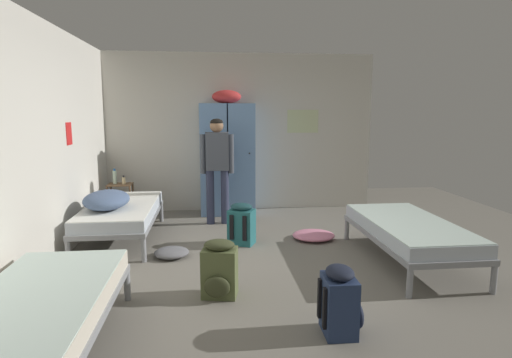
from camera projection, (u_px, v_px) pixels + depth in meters
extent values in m
plane|color=slate|center=(259.00, 266.00, 4.79)|extent=(9.10, 9.10, 0.00)
cube|color=beige|center=(240.00, 133.00, 7.39)|extent=(4.67, 0.06, 2.71)
cube|color=beige|center=(34.00, 148.00, 4.33)|extent=(0.06, 5.69, 2.71)
cube|color=beige|center=(303.00, 121.00, 7.45)|extent=(0.55, 0.01, 0.40)
cube|color=red|center=(69.00, 134.00, 5.29)|extent=(0.01, 0.20, 0.28)
cube|color=#6B93C6|center=(213.00, 159.00, 7.11)|extent=(0.44, 0.52, 1.85)
cylinder|color=black|center=(221.00, 154.00, 6.83)|extent=(0.02, 0.03, 0.02)
cube|color=#6B93C6|center=(241.00, 159.00, 7.16)|extent=(0.44, 0.52, 1.85)
cylinder|color=black|center=(249.00, 153.00, 6.88)|extent=(0.02, 0.03, 0.02)
ellipsoid|color=red|center=(227.00, 97.00, 6.97)|extent=(0.48, 0.36, 0.22)
cylinder|color=brown|center=(108.00, 204.00, 6.72)|extent=(0.03, 0.03, 0.55)
cylinder|color=brown|center=(130.00, 203.00, 6.76)|extent=(0.03, 0.03, 0.55)
cylinder|color=brown|center=(112.00, 200.00, 6.98)|extent=(0.03, 0.03, 0.55)
cylinder|color=brown|center=(133.00, 200.00, 7.02)|extent=(0.03, 0.03, 0.55)
cube|color=brown|center=(121.00, 207.00, 6.88)|extent=(0.38, 0.30, 0.02)
cube|color=brown|center=(120.00, 184.00, 6.82)|extent=(0.38, 0.30, 0.02)
cylinder|color=gray|center=(32.00, 290.00, 3.82)|extent=(0.06, 0.06, 0.28)
cylinder|color=gray|center=(127.00, 285.00, 3.91)|extent=(0.06, 0.06, 0.28)
cube|color=gray|center=(39.00, 319.00, 2.93)|extent=(0.90, 1.90, 0.06)
cube|color=beige|center=(37.00, 305.00, 2.92)|extent=(0.87, 1.84, 0.14)
cube|color=silver|center=(36.00, 295.00, 2.91)|extent=(0.86, 1.82, 0.01)
cylinder|color=gray|center=(68.00, 253.00, 4.80)|extent=(0.06, 0.06, 0.28)
cylinder|color=gray|center=(144.00, 250.00, 4.89)|extent=(0.06, 0.06, 0.28)
cylinder|color=gray|center=(107.00, 214.00, 6.61)|extent=(0.06, 0.06, 0.28)
cylinder|color=gray|center=(161.00, 213.00, 6.70)|extent=(0.06, 0.06, 0.28)
cube|color=gray|center=(122.00, 217.00, 5.73)|extent=(0.90, 1.90, 0.06)
cube|color=silver|center=(121.00, 210.00, 5.71)|extent=(0.87, 1.84, 0.14)
cube|color=white|center=(121.00, 205.00, 5.70)|extent=(0.86, 1.82, 0.01)
cylinder|color=gray|center=(406.00, 228.00, 5.85)|extent=(0.06, 0.06, 0.28)
cylinder|color=gray|center=(347.00, 229.00, 5.76)|extent=(0.06, 0.06, 0.28)
cylinder|color=gray|center=(494.00, 280.00, 4.04)|extent=(0.06, 0.06, 0.28)
cylinder|color=gray|center=(410.00, 283.00, 3.95)|extent=(0.06, 0.06, 0.28)
cube|color=gray|center=(408.00, 236.00, 4.87)|extent=(0.90, 1.90, 0.06)
cube|color=silver|center=(409.00, 227.00, 4.86)|extent=(0.87, 1.84, 0.14)
cube|color=silver|center=(409.00, 221.00, 4.85)|extent=(0.86, 1.82, 0.01)
ellipsoid|color=slate|center=(107.00, 200.00, 5.42)|extent=(0.56, 0.76, 0.24)
cylinder|color=#2D334C|center=(225.00, 197.00, 6.55)|extent=(0.12, 0.12, 0.84)
cylinder|color=#2D334C|center=(210.00, 197.00, 6.52)|extent=(0.12, 0.12, 0.84)
cube|color=#474C56|center=(217.00, 151.00, 6.42)|extent=(0.35, 0.21, 0.57)
cylinder|color=#474C56|center=(231.00, 154.00, 6.46)|extent=(0.08, 0.08, 0.59)
cylinder|color=#474C56|center=(203.00, 154.00, 6.41)|extent=(0.08, 0.08, 0.59)
sphere|color=#936B4C|center=(217.00, 126.00, 6.36)|extent=(0.20, 0.20, 0.20)
ellipsoid|color=black|center=(217.00, 122.00, 6.35)|extent=(0.19, 0.19, 0.11)
cylinder|color=silver|center=(115.00, 177.00, 6.82)|extent=(0.07, 0.07, 0.21)
cylinder|color=#2666B2|center=(114.00, 170.00, 6.80)|extent=(0.04, 0.04, 0.03)
cylinder|color=beige|center=(124.00, 181.00, 6.78)|extent=(0.05, 0.05, 0.11)
cylinder|color=black|center=(123.00, 176.00, 6.77)|extent=(0.03, 0.03, 0.03)
cube|color=#566038|center=(220.00, 272.00, 3.98)|extent=(0.36, 0.30, 0.46)
ellipsoid|color=#383D23|center=(217.00, 287.00, 3.85)|extent=(0.25, 0.13, 0.20)
ellipsoid|color=#383D23|center=(219.00, 245.00, 3.94)|extent=(0.32, 0.27, 0.10)
cube|color=black|center=(213.00, 265.00, 4.12)|extent=(0.05, 0.03, 0.32)
cube|color=black|center=(231.00, 265.00, 4.11)|extent=(0.05, 0.03, 0.32)
cube|color=#23666B|center=(242.00, 227.00, 5.55)|extent=(0.39, 0.35, 0.46)
ellipsoid|color=#193D42|center=(245.00, 230.00, 5.70)|extent=(0.25, 0.17, 0.20)
ellipsoid|color=#193D42|center=(242.00, 207.00, 5.50)|extent=(0.35, 0.32, 0.10)
cube|color=black|center=(244.00, 228.00, 5.39)|extent=(0.06, 0.04, 0.32)
cube|color=black|center=(232.00, 227.00, 5.44)|extent=(0.06, 0.04, 0.32)
cube|color=navy|center=(339.00, 305.00, 3.31)|extent=(0.25, 0.33, 0.46)
ellipsoid|color=black|center=(357.00, 314.00, 3.34)|extent=(0.09, 0.24, 0.20)
ellipsoid|color=black|center=(340.00, 272.00, 3.27)|extent=(0.23, 0.29, 0.10)
cube|color=black|center=(325.00, 308.00, 3.21)|extent=(0.03, 0.05, 0.32)
cube|color=black|center=(319.00, 298.00, 3.38)|extent=(0.03, 0.05, 0.32)
ellipsoid|color=pink|center=(314.00, 235.00, 5.78)|extent=(0.57, 0.52, 0.11)
ellipsoid|color=slate|center=(172.00, 253.00, 5.07)|extent=(0.41, 0.40, 0.11)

